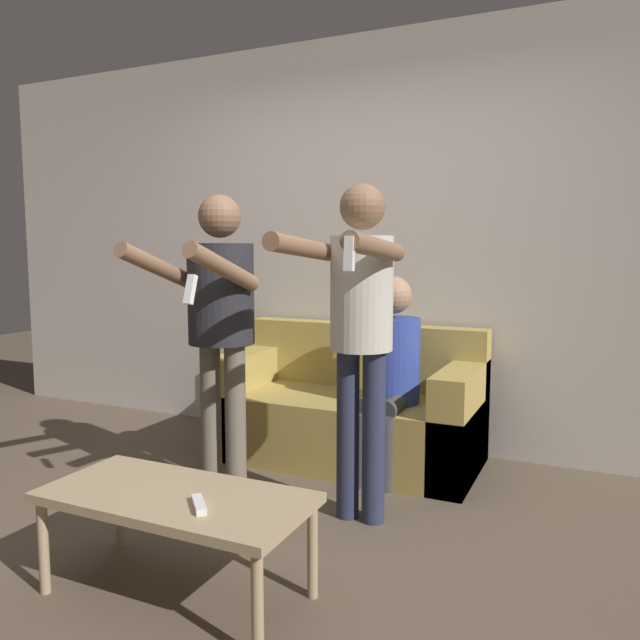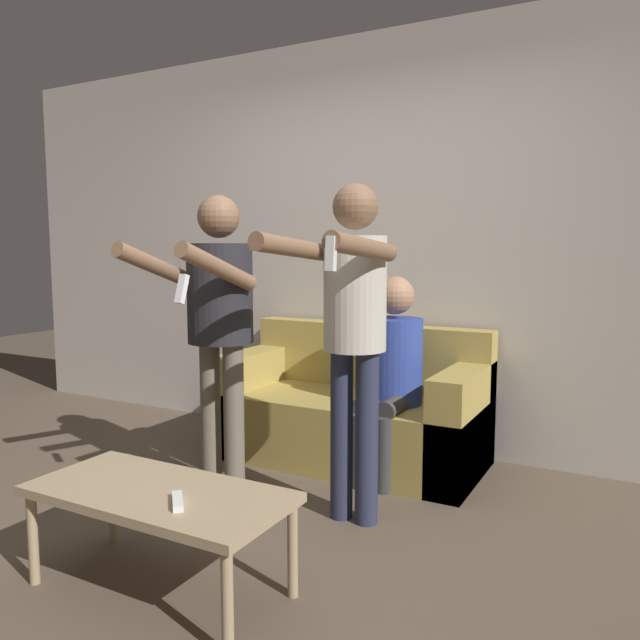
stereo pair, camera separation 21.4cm
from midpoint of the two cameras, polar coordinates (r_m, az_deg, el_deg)
name	(u,v)px [view 1 (the left image)]	position (r m, az deg, el deg)	size (l,w,h in m)	color
ground_plane	(221,556)	(2.91, -11.31, -20.42)	(14.00, 14.00, 0.00)	brown
wall_back	(371,243)	(4.20, 3.18, 7.04)	(6.40, 0.06, 2.70)	beige
couch	(348,413)	(3.94, 1.04, -8.53)	(1.61, 0.77, 0.82)	#AD9347
person_standing_left	(219,309)	(3.30, -11.04, 0.99)	(0.47, 0.73, 1.59)	#6B6051
person_standing_right	(360,315)	(2.91, 1.54, 0.45)	(0.42, 0.73, 1.61)	#282D47
person_seated	(389,366)	(3.63, 4.64, -4.22)	(0.33, 0.54, 1.16)	#383838
coffee_table	(176,504)	(2.51, -15.52, -15.90)	(1.02, 0.48, 0.40)	tan
remote_on_table	(199,504)	(2.35, -13.70, -16.10)	(0.13, 0.13, 0.02)	white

